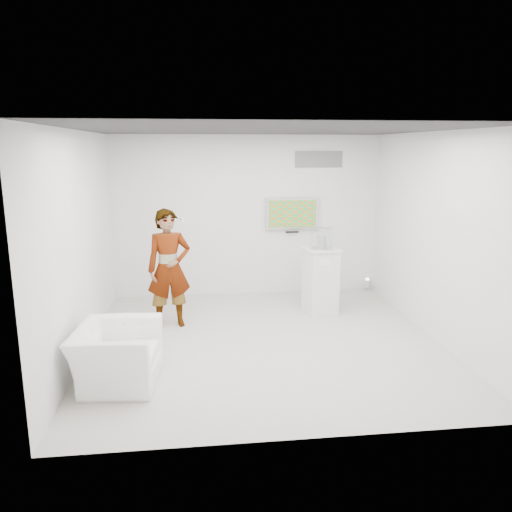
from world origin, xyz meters
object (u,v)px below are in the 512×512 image
object	(u,v)px
floor_uplight	(367,285)
tv	(292,213)
armchair	(117,355)
pedestal	(320,281)
person	(169,269)

from	to	relation	value
floor_uplight	tv	bearing A→B (deg)	176.44
armchair	pedestal	distance (m)	3.80
person	floor_uplight	world-z (taller)	person
tv	person	bearing A→B (deg)	-144.69
armchair	floor_uplight	distance (m)	5.48
tv	floor_uplight	distance (m)	2.07
floor_uplight	armchair	bearing A→B (deg)	-141.55
armchair	floor_uplight	world-z (taller)	armchair
person	armchair	size ratio (longest dim) A/B	1.73
tv	armchair	size ratio (longest dim) A/B	0.93
person	floor_uplight	size ratio (longest dim) A/B	7.33
armchair	tv	bearing A→B (deg)	-33.08
person	armchair	bearing A→B (deg)	-117.12
pedestal	armchair	bearing A→B (deg)	-143.42
armchair	person	bearing A→B (deg)	-10.45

